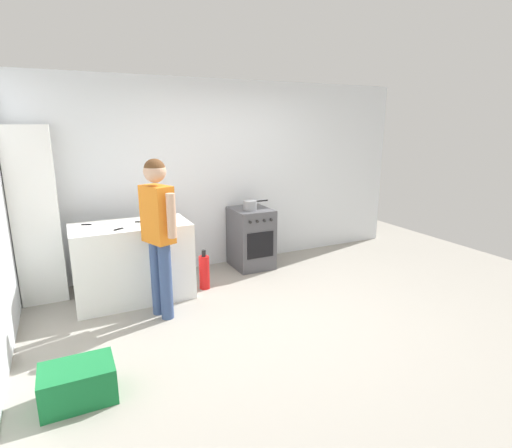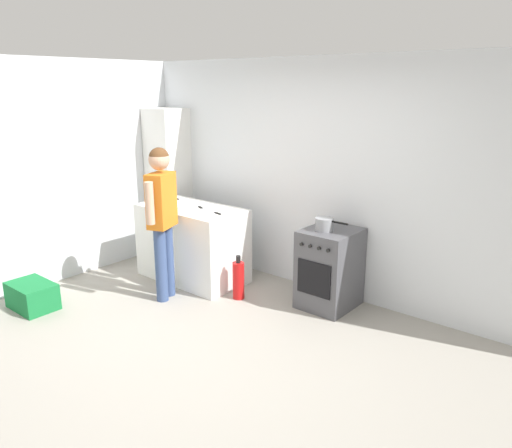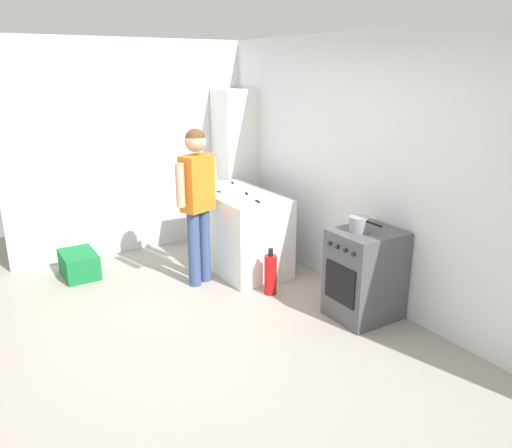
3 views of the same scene
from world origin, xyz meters
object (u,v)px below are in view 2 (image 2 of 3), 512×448
Objects in this scene: oven_left at (330,268)px; pot at (324,224)px; recycling_crate_lower at (32,296)px; knife_chef at (179,200)px; knife_bread at (179,208)px; larder_cabinet at (169,183)px; knife_carving at (203,209)px; fire_extinguisher at (238,280)px; person at (162,210)px; knife_paring at (216,213)px.

oven_left is 2.32× the size of pot.
pot is 0.70× the size of recycling_crate_lower.
knife_chef is at bearing -175.19° from pot.
knife_bread is 1.09m from larder_cabinet.
pot is 1.49m from knife_carving.
pot is 1.16m from fire_extinguisher.
knife_chef is 0.18× the size of person.
knife_bread is 1.05× the size of knife_chef.
knife_carving is 0.61m from person.
knife_carving reaches higher than oven_left.
person is 3.35× the size of fire_extinguisher.
recycling_crate_lower is 0.26× the size of larder_cabinet.
knife_paring is 0.70× the size of knife_chef.
larder_cabinet is at bearing 161.95° from fire_extinguisher.
knife_bread is 0.19× the size of person.
larder_cabinet reaches higher than knife_carving.
knife_chef is at bearing 168.65° from fire_extinguisher.
knife_bread is 0.63× the size of fire_extinguisher.
person is at bearing -148.11° from pot.
person reaches higher than oven_left.
pot is 2.61m from larder_cabinet.
pot reaches higher than oven_left.
person is at bearing -53.19° from knife_chef.
oven_left is at bearing 14.18° from knife_carving.
recycling_crate_lower is (-1.13, -1.66, -0.77)m from knife_paring.
knife_paring is at bearing 66.78° from person.
knife_carving reaches higher than fire_extinguisher.
person is at bearing 50.85° from recycling_crate_lower.
person is at bearing -147.00° from oven_left.
person is (0.56, -0.74, 0.10)m from knife_chef.
knife_carving is at bearing -13.81° from knife_chef.
pot reaches higher than knife_bread.
pot reaches higher than recycling_crate_lower.
knife_chef is at bearing 166.19° from knife_carving.
knife_paring is 0.64m from person.
fire_extinguisher is at bearing -10.74° from knife_paring.
pot is at bearing -3.74° from larder_cabinet.
person is at bearing -91.26° from knife_carving.
knife_paring is 0.42× the size of fire_extinguisher.
knife_chef is 0.68m from larder_cabinet.
person is 1.57m from larder_cabinet.
oven_left is 0.42× the size of larder_cabinet.
pot is 3.18m from recycling_crate_lower.
knife_carving is 0.60× the size of recycling_crate_lower.
pot reaches higher than knife_chef.
pot is at bearing 26.37° from fire_extinguisher.
knife_bread is at bearing -151.20° from knife_carving.
knife_chef is (-0.80, 0.17, -0.00)m from knife_paring.
fire_extinguisher is (-0.87, -0.48, -0.21)m from oven_left.
recycling_crate_lower is at bearing -139.64° from pot.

